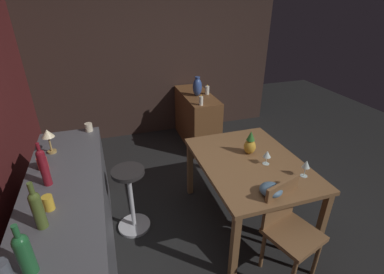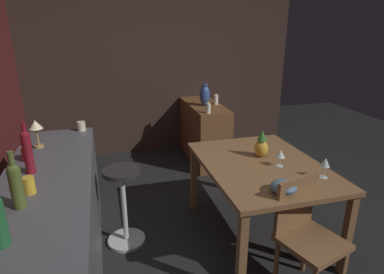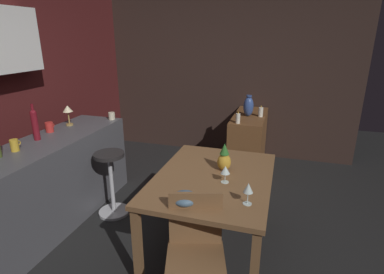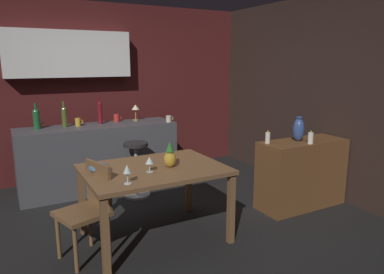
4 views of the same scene
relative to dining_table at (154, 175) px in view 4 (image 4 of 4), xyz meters
The scene contains 23 objects.
ground_plane 0.72m from the dining_table, 95.69° to the left, with size 9.00×9.00×0.00m, color black.
wall_kitchen_back 2.48m from the dining_table, 92.18° to the left, with size 5.20×0.33×2.60m.
wall_side_right 2.67m from the dining_table, 13.09° to the left, with size 0.10×4.40×2.60m, color #33231E.
dining_table is the anchor object (origin of this frame).
kitchen_counter 1.72m from the dining_table, 93.60° to the left, with size 2.10×0.60×0.90m, color #4C4C51.
sideboard_cabinet 1.92m from the dining_table, ahead, with size 1.10×0.44×0.82m, color brown.
chair_near_window 0.68m from the dining_table, behind, with size 0.50×0.50×0.86m.
bar_stool 1.24m from the dining_table, 78.47° to the left, with size 0.34×0.34×0.72m.
wine_glass_left 0.24m from the dining_table, 126.86° to the right, with size 0.08×0.08×0.15m.
wine_glass_right 0.55m from the dining_table, 138.01° to the right, with size 0.07×0.07×0.17m.
pineapple_centerpiece 0.25m from the dining_table, 22.67° to the right, with size 0.12×0.12×0.25m.
fruit_bowl 0.53m from the dining_table, 169.68° to the left, with size 0.19×0.19×0.09m, color slate.
wine_bottle_ruby 1.85m from the dining_table, 91.21° to the left, with size 0.06×0.06×0.37m.
wine_bottle_olive 1.90m from the dining_table, 106.09° to the left, with size 0.07×0.07×0.34m.
wine_bottle_green 2.03m from the dining_table, 115.41° to the left, with size 0.08×0.08×0.33m.
cup_red 1.90m from the dining_table, 83.54° to the left, with size 0.12×0.08×0.11m.
cup_cream 1.76m from the dining_table, 60.10° to the left, with size 0.11×0.08×0.09m.
cup_mustard 1.82m from the dining_table, 101.22° to the left, with size 0.11×0.07×0.11m.
cup_slate 2.12m from the dining_table, 113.52° to the left, with size 0.12×0.09×0.10m.
counter_lamp 1.94m from the dining_table, 75.13° to the left, with size 0.11×0.11×0.24m.
pillar_candle_tall 1.45m from the dining_table, ahead, with size 0.06×0.06×0.15m.
pillar_candle_short 1.88m from the dining_table, ahead, with size 0.06×0.06×0.16m.
vase_ceramic_blue 1.85m from the dining_table, ahead, with size 0.14×0.14×0.30m.
Camera 4 is at (-1.24, -3.40, 1.74)m, focal length 33.56 mm.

